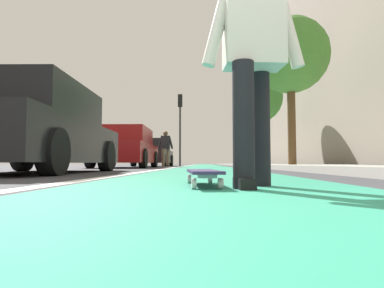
{
  "coord_description": "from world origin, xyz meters",
  "views": [
    {
      "loc": [
        -0.78,
        0.05,
        0.16
      ],
      "look_at": [
        11.84,
        0.53,
        0.92
      ],
      "focal_mm": 30.19,
      "sensor_mm": 36.0,
      "label": 1
    }
  ],
  "objects_px": {
    "street_tree_far": "(258,98)",
    "pedestrian_distant": "(166,146)",
    "skateboard": "(203,173)",
    "traffic_light": "(180,117)",
    "parked_car_mid": "(126,149)",
    "skater_person": "(253,51)",
    "parked_car_near": "(34,131)",
    "parked_car_far": "(154,153)",
    "street_tree_mid": "(290,56)"
  },
  "relations": [
    {
      "from": "skater_person",
      "to": "traffic_light",
      "type": "bearing_deg",
      "value": 5.85
    },
    {
      "from": "parked_car_near",
      "to": "traffic_light",
      "type": "xyz_separation_m",
      "value": [
        15.25,
        -1.34,
        2.46
      ]
    },
    {
      "from": "parked_car_mid",
      "to": "skateboard",
      "type": "bearing_deg",
      "value": -163.05
    },
    {
      "from": "parked_car_near",
      "to": "skater_person",
      "type": "bearing_deg",
      "value": -134.31
    },
    {
      "from": "street_tree_far",
      "to": "pedestrian_distant",
      "type": "bearing_deg",
      "value": 126.85
    },
    {
      "from": "parked_car_mid",
      "to": "traffic_light",
      "type": "bearing_deg",
      "value": -9.4
    },
    {
      "from": "skater_person",
      "to": "parked_car_mid",
      "type": "height_order",
      "value": "skater_person"
    },
    {
      "from": "parked_car_mid",
      "to": "parked_car_far",
      "type": "height_order",
      "value": "same"
    },
    {
      "from": "parked_car_far",
      "to": "traffic_light",
      "type": "bearing_deg",
      "value": -25.74
    },
    {
      "from": "parked_car_near",
      "to": "parked_car_far",
      "type": "xyz_separation_m",
      "value": [
        12.58,
        -0.05,
        0.01
      ]
    },
    {
      "from": "parked_car_near",
      "to": "street_tree_mid",
      "type": "xyz_separation_m",
      "value": [
        5.77,
        -5.89,
        3.18
      ]
    },
    {
      "from": "parked_car_mid",
      "to": "traffic_light",
      "type": "height_order",
      "value": "traffic_light"
    },
    {
      "from": "parked_car_near",
      "to": "parked_car_mid",
      "type": "bearing_deg",
      "value": 0.65
    },
    {
      "from": "skateboard",
      "to": "traffic_light",
      "type": "xyz_separation_m",
      "value": [
        18.25,
        1.54,
        3.07
      ]
    },
    {
      "from": "street_tree_far",
      "to": "pedestrian_distant",
      "type": "xyz_separation_m",
      "value": [
        -3.56,
        4.74,
        -2.88
      ]
    },
    {
      "from": "parked_car_near",
      "to": "pedestrian_distant",
      "type": "height_order",
      "value": "pedestrian_distant"
    },
    {
      "from": "skater_person",
      "to": "street_tree_mid",
      "type": "height_order",
      "value": "street_tree_mid"
    },
    {
      "from": "parked_car_far",
      "to": "pedestrian_distant",
      "type": "distance_m",
      "value": 3.63
    },
    {
      "from": "parked_car_mid",
      "to": "street_tree_mid",
      "type": "height_order",
      "value": "street_tree_mid"
    },
    {
      "from": "parked_car_near",
      "to": "parked_car_mid",
      "type": "xyz_separation_m",
      "value": [
        6.7,
        0.08,
        0.01
      ]
    },
    {
      "from": "skater_person",
      "to": "traffic_light",
      "type": "distance_m",
      "value": 18.63
    },
    {
      "from": "pedestrian_distant",
      "to": "parked_car_far",
      "type": "bearing_deg",
      "value": 17.5
    },
    {
      "from": "skateboard",
      "to": "street_tree_mid",
      "type": "relative_size",
      "value": 0.16
    },
    {
      "from": "skater_person",
      "to": "parked_car_near",
      "type": "bearing_deg",
      "value": 45.69
    },
    {
      "from": "street_tree_mid",
      "to": "traffic_light",
      "type": "bearing_deg",
      "value": 25.61
    },
    {
      "from": "parked_car_mid",
      "to": "parked_car_far",
      "type": "distance_m",
      "value": 5.89
    },
    {
      "from": "street_tree_far",
      "to": "pedestrian_distant",
      "type": "distance_m",
      "value": 6.59
    },
    {
      "from": "skateboard",
      "to": "parked_car_far",
      "type": "distance_m",
      "value": 15.85
    },
    {
      "from": "parked_car_near",
      "to": "street_tree_far",
      "type": "relative_size",
      "value": 0.8
    },
    {
      "from": "traffic_light",
      "to": "pedestrian_distant",
      "type": "bearing_deg",
      "value": 178.17
    },
    {
      "from": "parked_car_mid",
      "to": "pedestrian_distant",
      "type": "xyz_separation_m",
      "value": [
        2.42,
        -1.22,
        0.21
      ]
    },
    {
      "from": "skater_person",
      "to": "street_tree_far",
      "type": "xyz_separation_m",
      "value": [
        15.82,
        -2.66,
        2.87
      ]
    },
    {
      "from": "parked_car_mid",
      "to": "street_tree_far",
      "type": "distance_m",
      "value": 8.99
    },
    {
      "from": "parked_car_far",
      "to": "street_tree_mid",
      "type": "xyz_separation_m",
      "value": [
        -6.82,
        -5.83,
        3.16
      ]
    },
    {
      "from": "skater_person",
      "to": "parked_car_far",
      "type": "relative_size",
      "value": 0.4
    },
    {
      "from": "parked_car_mid",
      "to": "parked_car_far",
      "type": "xyz_separation_m",
      "value": [
        5.89,
        -0.13,
        -0.0
      ]
    },
    {
      "from": "skateboard",
      "to": "street_tree_mid",
      "type": "xyz_separation_m",
      "value": [
        8.76,
        -3.01,
        3.79
      ]
    },
    {
      "from": "parked_car_far",
      "to": "street_tree_mid",
      "type": "height_order",
      "value": "street_tree_mid"
    },
    {
      "from": "parked_car_near",
      "to": "traffic_light",
      "type": "bearing_deg",
      "value": -5.02
    },
    {
      "from": "skateboard",
      "to": "parked_car_mid",
      "type": "relative_size",
      "value": 0.2
    },
    {
      "from": "pedestrian_distant",
      "to": "parked_car_near",
      "type": "bearing_deg",
      "value": 172.85
    },
    {
      "from": "parked_car_mid",
      "to": "traffic_light",
      "type": "xyz_separation_m",
      "value": [
        8.55,
        -1.42,
        2.44
      ]
    },
    {
      "from": "pedestrian_distant",
      "to": "street_tree_mid",
      "type": "bearing_deg",
      "value": -125.28
    },
    {
      "from": "skateboard",
      "to": "skater_person",
      "type": "distance_m",
      "value": 0.92
    },
    {
      "from": "parked_car_far",
      "to": "street_tree_mid",
      "type": "distance_m",
      "value": 9.51
    },
    {
      "from": "skateboard",
      "to": "parked_car_mid",
      "type": "xyz_separation_m",
      "value": [
        9.7,
        2.95,
        0.63
      ]
    },
    {
      "from": "skateboard",
      "to": "skater_person",
      "type": "relative_size",
      "value": 0.52
    },
    {
      "from": "traffic_light",
      "to": "street_tree_far",
      "type": "bearing_deg",
      "value": -119.52
    },
    {
      "from": "parked_car_far",
      "to": "pedestrian_distant",
      "type": "height_order",
      "value": "pedestrian_distant"
    },
    {
      "from": "skateboard",
      "to": "street_tree_mid",
      "type": "distance_m",
      "value": 10.01
    }
  ]
}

